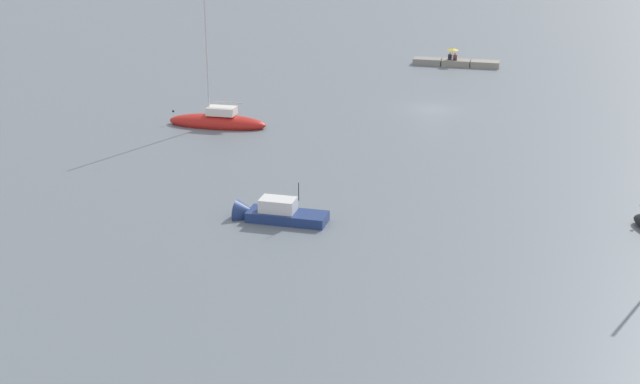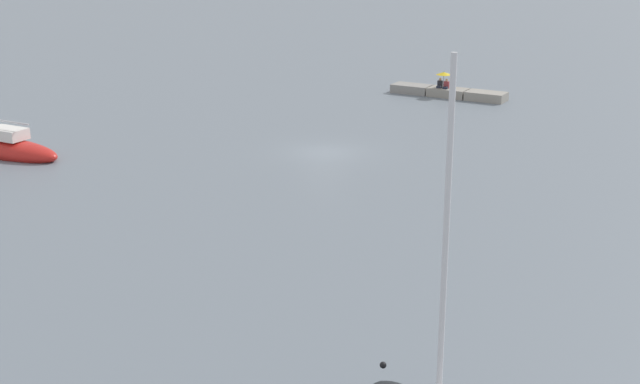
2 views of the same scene
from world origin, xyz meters
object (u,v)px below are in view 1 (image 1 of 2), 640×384
Objects in this scene: person_seated_dark_right at (450,57)px; motorboat_navy_near at (273,215)px; umbrella_open_yellow at (453,49)px; sailboat_red_far at (218,121)px; person_seated_maroon_left at (455,58)px.

motorboat_navy_near is at bearing 76.39° from person_seated_dark_right.
person_seated_dark_right is at bearing 15.76° from umbrella_open_yellow.
sailboat_red_far reaches higher than person_seated_dark_right.
person_seated_maroon_left is 0.13× the size of motorboat_navy_near.
sailboat_red_far is at bearing 29.75° from motorboat_navy_near.
motorboat_navy_near reaches higher than person_seated_dark_right.
person_seated_dark_right is (0.56, -0.10, 0.00)m from person_seated_maroon_left.
person_seated_maroon_left is at bearing 162.62° from person_seated_dark_right.
motorboat_navy_near is (5.57, 47.26, -0.58)m from person_seated_maroon_left.
sailboat_red_far reaches higher than person_seated_maroon_left.
sailboat_red_far is at bearing 61.55° from umbrella_open_yellow.
sailboat_red_far is (15.96, 28.74, -0.50)m from person_seated_maroon_left.
umbrella_open_yellow is 0.23× the size of motorboat_navy_near.
motorboat_navy_near is (5.01, 47.36, -0.58)m from person_seated_dark_right.
sailboat_red_far is (15.40, 28.84, -0.50)m from person_seated_dark_right.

